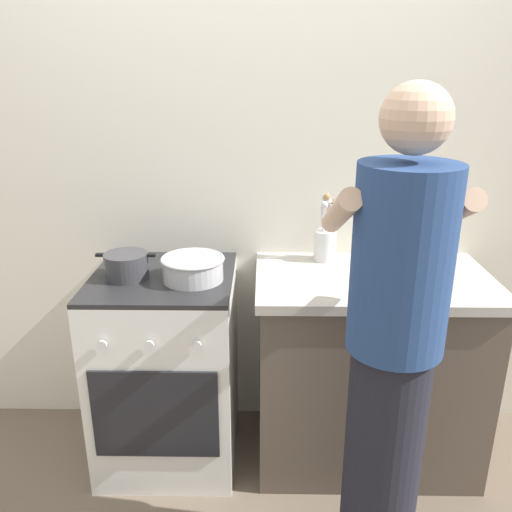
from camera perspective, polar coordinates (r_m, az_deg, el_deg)
ground at (r=2.57m, az=-1.25°, el=-22.43°), size 6.00×6.00×0.00m
back_wall at (r=2.46m, az=3.68°, el=8.49°), size 3.20×0.10×2.50m
countertop at (r=2.46m, az=11.98°, el=-11.91°), size 1.00×0.60×0.90m
stove_range at (r=2.46m, az=-9.57°, el=-11.90°), size 0.60×0.62×0.90m
pot at (r=2.24m, az=-13.93°, el=-1.03°), size 0.25×0.18×0.11m
mixing_bowl at (r=2.17m, az=-6.88°, el=-1.26°), size 0.26×0.26×0.10m
utensil_crock at (r=2.39m, az=7.51°, el=1.78°), size 0.10×0.10×0.31m
spice_bottle at (r=2.23m, az=14.11°, el=-1.43°), size 0.04×0.04×0.09m
oil_bottle at (r=2.23m, az=19.58°, el=-0.72°), size 0.07×0.07×0.22m
person at (r=1.75m, az=14.57°, el=-10.64°), size 0.41×0.50×1.70m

